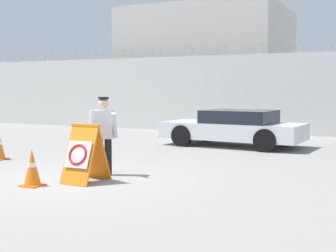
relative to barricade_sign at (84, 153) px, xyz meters
The scene contains 7 objects.
ground_plane 0.68m from the barricade_sign, 161.49° to the left, with size 90.00×90.00×0.00m, color gray.
perimeter_wall 11.33m from the barricade_sign, 91.85° to the left, with size 36.00×0.30×3.68m.
building_block 17.26m from the barricade_sign, 102.84° to the left, with size 8.15×6.66×6.04m.
barricade_sign is the anchor object (origin of this frame).
security_guard 0.87m from the barricade_sign, 95.21° to the left, with size 0.65×0.35×1.65m.
traffic_cone_mid 1.01m from the barricade_sign, 131.96° to the right, with size 0.37×0.37×0.70m.
parked_car_rear_sedan 6.88m from the barricade_sign, 82.82° to the left, with size 4.53×2.22×1.15m.
Camera 1 is at (5.77, -7.55, 1.82)m, focal length 50.00 mm.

